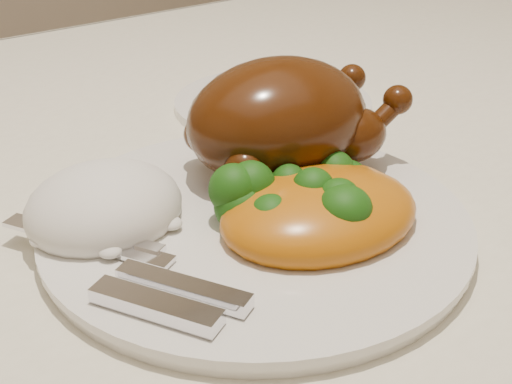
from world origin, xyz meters
TOP-DOWN VIEW (x-y plane):
  - dining_table at (0.00, 0.00)m, footprint 1.60×0.90m
  - tablecloth at (0.00, 0.00)m, footprint 1.73×1.03m
  - dinner_plate at (-0.00, -0.07)m, footprint 0.37×0.37m
  - side_plate at (0.16, 0.11)m, footprint 0.24×0.24m
  - roast_chicken at (0.06, -0.02)m, footprint 0.18×0.13m
  - rice_mound at (-0.09, -0.01)m, footprint 0.12×0.11m
  - mac_and_cheese at (0.03, -0.10)m, footprint 0.15×0.13m
  - cutlery at (-0.10, -0.09)m, footprint 0.08×0.19m

SIDE VIEW (x-z plane):
  - dining_table at x=0.00m, z-range 0.29..1.05m
  - tablecloth at x=0.00m, z-range 0.65..0.83m
  - side_plate at x=0.16m, z-range 0.77..0.78m
  - dinner_plate at x=0.00m, z-range 0.77..0.78m
  - cutlery at x=-0.10m, z-range 0.78..0.79m
  - rice_mound at x=-0.09m, z-range 0.76..0.82m
  - mac_and_cheese at x=0.03m, z-range 0.76..0.82m
  - roast_chicken at x=0.06m, z-range 0.78..0.87m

